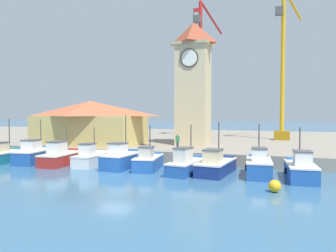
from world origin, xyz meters
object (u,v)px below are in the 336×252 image
Objects in this scene: fishing_boat_center at (122,159)px; clock_tower at (193,81)px; fishing_boat_left_inner at (62,157)px; fishing_boat_mid_right at (148,161)px; warehouse_left at (90,122)px; fishing_boat_far_right at (259,166)px; fishing_boat_left_outer at (37,154)px; port_crane_far at (201,82)px; port_crane_near at (283,82)px; fishing_boat_right_inner at (187,164)px; fishing_boat_far_left at (5,155)px; mooring_buoy at (275,186)px; fishing_boat_right_outer at (216,165)px; fishing_boat_mid_left at (91,158)px; fishing_boat_end_right at (301,169)px; dock_worker_near_tower at (178,142)px.

clock_tower reaches higher than fishing_boat_center.
fishing_boat_left_inner is 8.61m from fishing_boat_mid_right.
fishing_boat_far_right is at bearing -21.71° from warehouse_left.
fishing_boat_left_outer is 9.25m from fishing_boat_center.
clock_tower is 13.28m from port_crane_far.
port_crane_far is at bearing 167.49° from port_crane_near.
fishing_boat_right_inner is (12.17, -0.42, -0.05)m from fishing_boat_left_inner.
fishing_boat_far_left reaches higher than fishing_boat_right_inner.
mooring_buoy is at bearing -76.14° from fishing_boat_far_right.
fishing_boat_far_right is 27.52m from port_crane_far.
port_crane_near is at bearing 76.66° from fishing_boat_right_outer.
clock_tower is at bearing 102.06° from fishing_boat_right_inner.
warehouse_left reaches higher than fishing_boat_far_right.
fishing_boat_right_outer is at bearing -1.66° from fishing_boat_mid_left.
fishing_boat_far_right is (11.49, 0.03, -0.01)m from fishing_boat_center.
fishing_boat_left_inner is 12.18m from fishing_boat_right_inner.
port_crane_near reaches higher than fishing_boat_mid_left.
port_crane_near is at bearing 92.86° from fishing_boat_end_right.
port_crane_near reaches higher than clock_tower.
fishing_boat_far_left is 0.88× the size of fishing_boat_right_inner.
fishing_boat_right_outer is 26.61m from port_crane_far.
clock_tower is (-7.95, 10.99, 7.67)m from fishing_boat_far_right.
fishing_boat_left_inner is at bearing -154.15° from dock_worker_near_tower.
fishing_boat_left_outer is 0.99× the size of fishing_boat_left_inner.
fishing_boat_far_right reaches higher than fishing_boat_right_inner.
fishing_boat_mid_right is 0.97× the size of fishing_boat_far_right.
fishing_boat_far_right is (3.26, 0.08, 0.11)m from fishing_boat_right_outer.
fishing_boat_mid_left reaches higher than mooring_buoy.
fishing_boat_right_inner is 24.56m from port_crane_near.
fishing_boat_center is 6.02m from fishing_boat_right_inner.
warehouse_left is 12.31m from dock_worker_near_tower.
mooring_buoy is (-1.73, -4.47, -0.38)m from fishing_boat_end_right.
fishing_boat_end_right is at bearing -2.89° from fishing_boat_right_outer.
clock_tower is at bearing 72.20° from fishing_boat_center.
fishing_boat_right_inner is 14.10m from clock_tower.
fishing_boat_center is (9.25, -0.15, 0.01)m from fishing_boat_left_outer.
warehouse_left is (-16.39, 7.90, 3.04)m from fishing_boat_right_outer.
fishing_boat_end_right is at bearing 0.59° from fishing_boat_far_left.
fishing_boat_right_outer is 6.55m from mooring_buoy.
fishing_boat_end_right is at bearing -2.09° from fishing_boat_mid_left.
fishing_boat_right_inner reaches higher than fishing_boat_end_right.
clock_tower is at bearing 15.15° from warehouse_left.
dock_worker_near_tower is at bearing -120.09° from port_crane_near.
fishing_boat_end_right is (8.42, 0.12, 0.05)m from fishing_boat_right_inner.
fishing_boat_left_outer is 8.31m from warehouse_left.
fishing_boat_center is 1.06× the size of fishing_boat_mid_right.
clock_tower is (9.71, 11.08, 7.72)m from fishing_boat_left_inner.
fishing_boat_far_right is at bearing -54.12° from clock_tower.
port_crane_far is at bearing 96.35° from dock_worker_near_tower.
fishing_boat_mid_left is (2.88, 0.34, -0.04)m from fishing_boat_left_inner.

